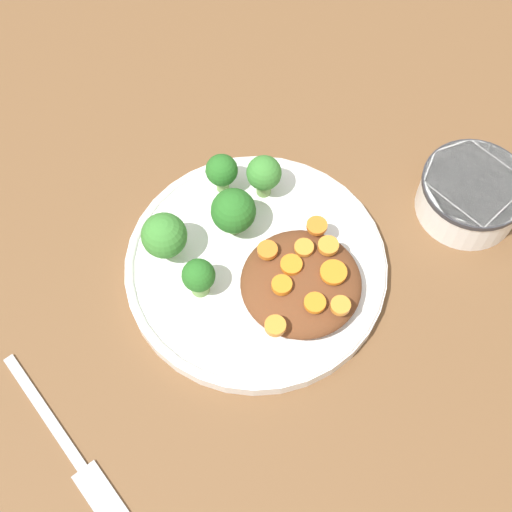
% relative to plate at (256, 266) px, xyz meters
% --- Properties ---
extents(ground_plane, '(4.00, 4.00, 0.00)m').
position_rel_plate_xyz_m(ground_plane, '(0.00, 0.00, -0.01)').
color(ground_plane, brown).
extents(plate, '(0.26, 0.26, 0.02)m').
position_rel_plate_xyz_m(plate, '(0.00, 0.00, 0.00)').
color(plate, white).
rests_on(plate, ground_plane).
extents(dip_bowl, '(0.11, 0.11, 0.05)m').
position_rel_plate_xyz_m(dip_bowl, '(-0.24, 0.01, 0.02)').
color(dip_bowl, white).
rests_on(dip_bowl, ground_plane).
extents(stew_mound, '(0.12, 0.12, 0.03)m').
position_rel_plate_xyz_m(stew_mound, '(-0.03, 0.04, 0.02)').
color(stew_mound, brown).
rests_on(stew_mound, plate).
extents(broccoli_floret_0, '(0.05, 0.05, 0.06)m').
position_rel_plate_xyz_m(broccoli_floret_0, '(0.08, -0.04, 0.04)').
color(broccoli_floret_0, '#7FA85B').
rests_on(broccoli_floret_0, plate).
extents(broccoli_floret_1, '(0.05, 0.05, 0.06)m').
position_rel_plate_xyz_m(broccoli_floret_1, '(0.01, -0.04, 0.04)').
color(broccoli_floret_1, '#759E51').
rests_on(broccoli_floret_1, plate).
extents(broccoli_floret_2, '(0.04, 0.04, 0.05)m').
position_rel_plate_xyz_m(broccoli_floret_2, '(-0.04, -0.08, 0.04)').
color(broccoli_floret_2, '#759E51').
rests_on(broccoli_floret_2, plate).
extents(broccoli_floret_3, '(0.03, 0.03, 0.05)m').
position_rel_plate_xyz_m(broccoli_floret_3, '(-0.00, -0.10, 0.04)').
color(broccoli_floret_3, '#759E51').
rests_on(broccoli_floret_3, plate).
extents(broccoli_floret_4, '(0.03, 0.03, 0.05)m').
position_rel_plate_xyz_m(broccoli_floret_4, '(0.06, 0.01, 0.03)').
color(broccoli_floret_4, '#759E51').
rests_on(broccoli_floret_4, plate).
extents(carrot_slice_0, '(0.03, 0.03, 0.00)m').
position_rel_plate_xyz_m(carrot_slice_0, '(-0.06, 0.05, 0.04)').
color(carrot_slice_0, orange).
rests_on(carrot_slice_0, stew_mound).
extents(carrot_slice_1, '(0.02, 0.02, 0.00)m').
position_rel_plate_xyz_m(carrot_slice_1, '(-0.03, 0.07, 0.04)').
color(carrot_slice_1, orange).
rests_on(carrot_slice_1, stew_mound).
extents(carrot_slice_2, '(0.02, 0.02, 0.00)m').
position_rel_plate_xyz_m(carrot_slice_2, '(-0.06, 0.00, 0.04)').
color(carrot_slice_2, orange).
rests_on(carrot_slice_2, stew_mound).
extents(carrot_slice_3, '(0.02, 0.02, 0.01)m').
position_rel_plate_xyz_m(carrot_slice_3, '(-0.06, 0.02, 0.04)').
color(carrot_slice_3, orange).
rests_on(carrot_slice_3, stew_mound).
extents(carrot_slice_4, '(0.02, 0.02, 0.01)m').
position_rel_plate_xyz_m(carrot_slice_4, '(-0.01, 0.05, 0.04)').
color(carrot_slice_4, orange).
rests_on(carrot_slice_4, stew_mound).
extents(carrot_slice_5, '(0.02, 0.02, 0.01)m').
position_rel_plate_xyz_m(carrot_slice_5, '(-0.01, 0.01, 0.04)').
color(carrot_slice_5, orange).
rests_on(carrot_slice_5, stew_mound).
extents(carrot_slice_6, '(0.02, 0.02, 0.01)m').
position_rel_plate_xyz_m(carrot_slice_6, '(0.01, 0.08, 0.04)').
color(carrot_slice_6, orange).
rests_on(carrot_slice_6, stew_mound).
extents(carrot_slice_7, '(0.02, 0.02, 0.01)m').
position_rel_plate_xyz_m(carrot_slice_7, '(-0.05, 0.09, 0.04)').
color(carrot_slice_7, orange).
rests_on(carrot_slice_7, stew_mound).
extents(carrot_slice_8, '(0.02, 0.02, 0.01)m').
position_rel_plate_xyz_m(carrot_slice_8, '(-0.02, 0.03, 0.04)').
color(carrot_slice_8, orange).
rests_on(carrot_slice_8, stew_mound).
extents(carrot_slice_9, '(0.02, 0.02, 0.00)m').
position_rel_plate_xyz_m(carrot_slice_9, '(-0.04, 0.02, 0.04)').
color(carrot_slice_9, orange).
rests_on(carrot_slice_9, stew_mound).
extents(fork, '(0.07, 0.19, 0.01)m').
position_rel_plate_xyz_m(fork, '(0.22, 0.11, -0.01)').
color(fork, '#B3B3B3').
rests_on(fork, ground_plane).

